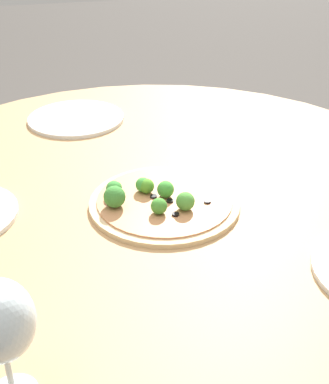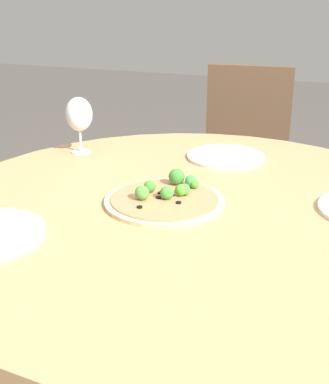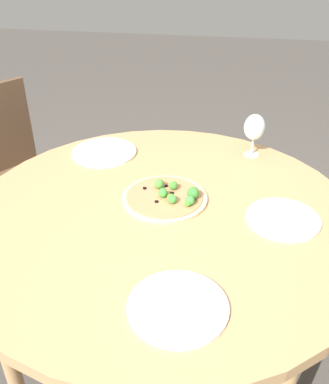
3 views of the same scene
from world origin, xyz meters
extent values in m
cylinder|color=tan|center=(0.00, 0.00, 0.70)|extent=(1.35, 1.35, 0.04)
cylinder|color=tan|center=(-0.42, -0.42, 0.34)|extent=(0.05, 0.05, 0.68)
cylinder|color=#DBBC89|center=(-0.01, 0.08, 0.72)|extent=(0.31, 0.31, 0.01)
cylinder|color=tan|center=(-0.01, 0.08, 0.73)|extent=(0.27, 0.27, 0.00)
sphere|color=#4E9639|center=(-0.03, 0.12, 0.75)|extent=(0.04, 0.04, 0.04)
sphere|color=#438F30|center=(0.08, 0.02, 0.74)|extent=(0.02, 0.02, 0.02)
sphere|color=green|center=(0.09, 0.04, 0.75)|extent=(0.03, 0.03, 0.03)
sphere|color=#438E31|center=(0.02, 0.12, 0.75)|extent=(0.03, 0.03, 0.03)
sphere|color=green|center=(-0.01, 0.07, 0.75)|extent=(0.03, 0.03, 0.03)
sphere|color=#52982B|center=(0.02, 0.04, 0.75)|extent=(0.03, 0.03, 0.03)
sphere|color=green|center=(0.03, 0.03, 0.75)|extent=(0.03, 0.03, 0.03)
sphere|color=#3B8232|center=(0.10, 0.08, 0.75)|extent=(0.04, 0.04, 0.04)
cylinder|color=black|center=(-0.08, 0.11, 0.73)|extent=(0.01, 0.01, 0.00)
cylinder|color=black|center=(0.02, 0.09, 0.73)|extent=(0.01, 0.01, 0.00)
cylinder|color=black|center=(-0.03, 0.03, 0.73)|extent=(0.01, 0.01, 0.00)
cylinder|color=black|center=(-0.01, 0.09, 0.73)|extent=(0.01, 0.01, 0.00)
cylinder|color=black|center=(-0.01, 0.14, 0.73)|extent=(0.01, 0.01, 0.00)
cylinder|color=black|center=(0.01, 0.06, 0.73)|extent=(0.01, 0.01, 0.00)
cylinder|color=silver|center=(0.30, 0.47, 0.75)|extent=(0.01, 0.01, 0.07)
cylinder|color=silver|center=(0.11, -0.42, 0.72)|extent=(0.26, 0.26, 0.01)
camera|label=1|loc=(0.23, 0.97, 1.28)|focal=50.00mm
camera|label=2|loc=(-1.17, -0.35, 1.24)|focal=50.00mm
camera|label=3|loc=(0.21, -1.18, 1.55)|focal=40.00mm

